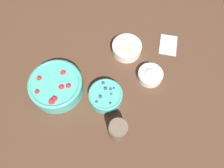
# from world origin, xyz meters

# --- Properties ---
(ground_plane) EXTENTS (4.00, 4.00, 0.00)m
(ground_plane) POSITION_xyz_m (0.00, 0.00, 0.00)
(ground_plane) COLOR #4C3323
(bowl_strawberries) EXTENTS (0.25, 0.25, 0.10)m
(bowl_strawberries) POSITION_xyz_m (-0.25, 0.17, 0.05)
(bowl_strawberries) COLOR #47AD9E
(bowl_strawberries) RESTS_ON ground_plane
(bowl_blueberries) EXTENTS (0.16, 0.16, 0.06)m
(bowl_blueberries) POSITION_xyz_m (-0.16, -0.05, 0.03)
(bowl_blueberries) COLOR #47AD9E
(bowl_blueberries) RESTS_ON ground_plane
(bowl_bananas) EXTENTS (0.15, 0.15, 0.06)m
(bowl_bananas) POSITION_xyz_m (0.12, -0.00, 0.03)
(bowl_bananas) COLOR silver
(bowl_bananas) RESTS_ON ground_plane
(bowl_cream) EXTENTS (0.12, 0.12, 0.05)m
(bowl_cream) POSITION_xyz_m (0.05, -0.18, 0.03)
(bowl_cream) COLOR silver
(bowl_cream) RESTS_ON ground_plane
(jar_chocolate) EXTENTS (0.08, 0.08, 0.11)m
(jar_chocolate) POSITION_xyz_m (-0.28, -0.18, 0.05)
(jar_chocolate) COLOR brown
(jar_chocolate) RESTS_ON ground_plane
(napkin) EXTENTS (0.15, 0.13, 0.01)m
(napkin) POSITION_xyz_m (0.27, -0.17, 0.00)
(napkin) COLOR #B2BCC6
(napkin) RESTS_ON ground_plane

